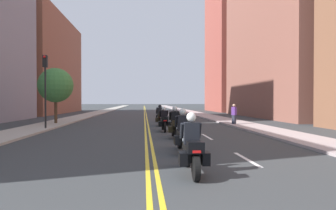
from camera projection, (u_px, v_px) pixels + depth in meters
ground_plane at (145, 112)px, 49.11m from camera, size 264.00×264.00×0.00m
sidewalk_left at (100, 112)px, 48.46m from camera, size 2.61×144.00×0.12m
sidewalk_right at (189, 112)px, 49.76m from camera, size 2.61×144.00×0.12m
centreline_yellow_inner at (144, 112)px, 49.10m from camera, size 0.12×132.00×0.01m
centreline_yellow_outer at (146, 112)px, 49.12m from camera, size 0.12×132.00×0.01m
lane_dashes_white at (176, 119)px, 30.45m from camera, size 0.14×56.40×0.01m
building_right_1 at (282, 2)px, 34.27m from camera, size 7.45×20.80×27.62m
building_left_2 at (35, 65)px, 45.57m from camera, size 9.85×21.86×15.29m
building_right_2 at (238, 49)px, 54.09m from camera, size 9.92×13.15×23.56m
motorcycle_0 at (192, 150)px, 7.57m from camera, size 0.77×2.19×1.64m
motorcycle_1 at (183, 135)px, 10.80m from camera, size 0.77×2.31×1.66m
motorcycle_2 at (175, 125)px, 15.00m from camera, size 0.77×2.13×1.67m
motorcycle_3 at (164, 121)px, 18.33m from camera, size 0.77×2.27×1.59m
motorcycle_4 at (160, 117)px, 22.25m from camera, size 0.77×2.25×1.67m
motorcycle_5 at (160, 115)px, 26.45m from camera, size 0.78×2.20×1.61m
traffic_light_near at (45, 79)px, 19.10m from camera, size 0.28×0.38×4.99m
pedestrian_0 at (234, 114)px, 22.71m from camera, size 0.37×0.42×1.70m
street_tree_1 at (56, 85)px, 23.58m from camera, size 2.83×2.83×4.66m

